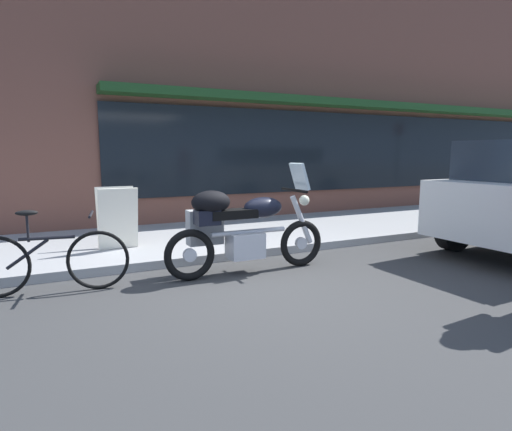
{
  "coord_description": "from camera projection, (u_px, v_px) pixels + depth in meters",
  "views": [
    {
      "loc": [
        -2.16,
        -4.3,
        1.51
      ],
      "look_at": [
        0.3,
        0.7,
        0.7
      ],
      "focal_mm": 29.99,
      "sensor_mm": 36.0,
      "label": 1
    }
  ],
  "objects": [
    {
      "name": "parked_bicycle",
      "position": [
        48.0,
        261.0,
        4.6
      ],
      "size": [
        1.65,
        0.48,
        0.92
      ],
      "color": "black",
      "rests_on": "ground_plane"
    },
    {
      "name": "touring_motorcycle",
      "position": [
        238.0,
        227.0,
        5.35
      ],
      "size": [
        2.18,
        0.68,
        1.39
      ],
      "color": "black",
      "rests_on": "ground_plane"
    },
    {
      "name": "ground_plane",
      "position": [
        259.0,
        284.0,
        4.98
      ],
      "size": [
        80.0,
        80.0,
        0.0
      ],
      "primitive_type": "plane",
      "color": "#373737"
    },
    {
      "name": "sandwich_board_sign",
      "position": [
        117.0,
        218.0,
        6.27
      ],
      "size": [
        0.55,
        0.41,
        0.9
      ],
      "color": "silver",
      "rests_on": "sidewalk_curb"
    },
    {
      "name": "storefront_building",
      "position": [
        371.0,
        76.0,
        10.56
      ],
      "size": [
        18.45,
        0.9,
        6.95
      ],
      "color": "brown",
      "rests_on": "ground_plane"
    }
  ]
}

